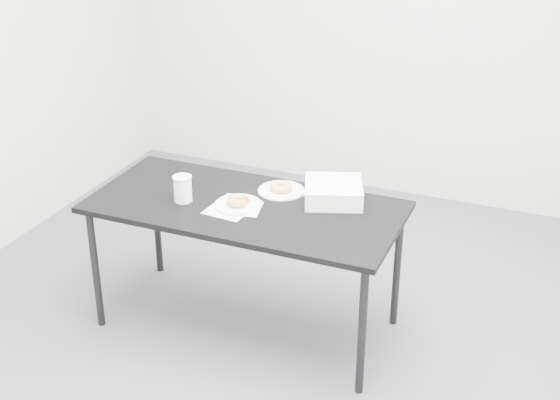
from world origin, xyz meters
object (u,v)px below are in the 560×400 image
at_px(scorecard, 232,207).
at_px(donut_near, 238,201).
at_px(donut_far, 281,187).
at_px(coffee_cup, 183,189).
at_px(plate_near, 238,205).
at_px(table, 245,214).
at_px(plate_far, 281,191).
at_px(bakery_box, 333,192).
at_px(pen, 249,202).

xyz_separation_m(scorecard, donut_near, (0.02, 0.03, 0.03)).
xyz_separation_m(donut_far, coffee_cup, (-0.42, -0.30, 0.04)).
distance_m(plate_near, coffee_cup, 0.30).
distance_m(table, donut_near, 0.09).
height_order(plate_far, coffee_cup, coffee_cup).
distance_m(table, scorecard, 0.09).
bearing_deg(table, coffee_cup, -164.94).
bearing_deg(donut_far, bakery_box, 0.06).
height_order(coffee_cup, bakery_box, coffee_cup).
bearing_deg(pen, donut_far, 25.40).
xyz_separation_m(table, donut_far, (0.11, 0.22, 0.08)).
bearing_deg(scorecard, donut_far, 65.15).
height_order(table, bakery_box, bakery_box).
bearing_deg(plate_far, bakery_box, 0.06).
xyz_separation_m(plate_near, donut_near, (-0.00, -0.00, 0.02)).
distance_m(coffee_cup, bakery_box, 0.77).
relative_size(scorecard, pen, 2.15).
bearing_deg(donut_far, pen, -116.51).
bearing_deg(table, pen, 63.31).
relative_size(table, scorecard, 6.00).
relative_size(pen, plate_far, 0.50).
distance_m(plate_near, donut_far, 0.28).
distance_m(table, pen, 0.07).
height_order(scorecard, plate_far, plate_far).
bearing_deg(scorecard, plate_near, 56.85).
bearing_deg(bakery_box, donut_far, 159.58).
bearing_deg(table, scorecard, -130.84).
bearing_deg(coffee_cup, donut_far, 35.78).
bearing_deg(plate_near, donut_near, -172.87).
bearing_deg(table, donut_far, 63.38).
bearing_deg(pen, plate_far, 25.40).
xyz_separation_m(coffee_cup, bakery_box, (0.71, 0.30, -0.02)).
bearing_deg(bakery_box, pen, -173.87).
xyz_separation_m(donut_far, bakery_box, (0.29, 0.00, 0.02)).
distance_m(plate_near, donut_near, 0.02).
relative_size(table, donut_far, 13.64).
relative_size(plate_near, plate_far, 0.98).
bearing_deg(plate_near, plate_far, 61.26).
xyz_separation_m(scorecard, plate_near, (0.02, 0.03, 0.01)).
distance_m(pen, donut_near, 0.07).
xyz_separation_m(plate_near, plate_far, (0.13, 0.24, -0.00)).
bearing_deg(donut_far, scorecard, -119.77).
relative_size(plate_near, coffee_cup, 1.76).
xyz_separation_m(plate_near, donut_far, (0.13, 0.24, 0.02)).
height_order(scorecard, plate_near, plate_near).
relative_size(donut_near, plate_far, 0.46).
distance_m(donut_near, coffee_cup, 0.29).
distance_m(donut_near, bakery_box, 0.49).
xyz_separation_m(scorecard, pen, (0.06, 0.08, 0.01)).
bearing_deg(plate_far, coffee_cup, -144.22).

